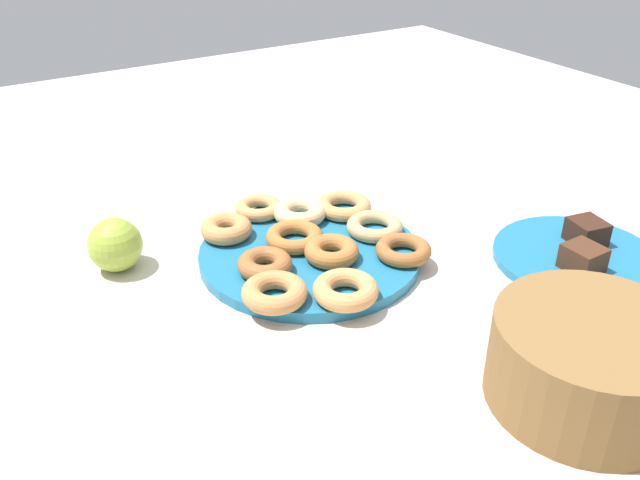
# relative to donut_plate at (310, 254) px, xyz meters

# --- Properties ---
(ground_plane) EXTENTS (2.40, 2.40, 0.00)m
(ground_plane) POSITION_rel_donut_plate_xyz_m (0.00, 0.00, -0.01)
(ground_plane) COLOR beige
(donut_plate) EXTENTS (0.34, 0.34, 0.02)m
(donut_plate) POSITION_rel_donut_plate_xyz_m (0.00, 0.00, 0.00)
(donut_plate) COLOR #1E6B93
(donut_plate) RESTS_ON ground_plane
(donut_0) EXTENTS (0.12, 0.12, 0.02)m
(donut_0) POSITION_rel_donut_plate_xyz_m (-0.11, 0.09, 0.02)
(donut_0) COLOR #995B2D
(donut_0) RESTS_ON donut_plate
(donut_1) EXTENTS (0.11, 0.11, 0.03)m
(donut_1) POSITION_rel_donut_plate_xyz_m (-0.04, -0.09, 0.02)
(donut_1) COLOR #EABC84
(donut_1) RESTS_ON donut_plate
(donut_2) EXTENTS (0.08, 0.08, 0.03)m
(donut_2) POSITION_rel_donut_plate_xyz_m (0.09, 0.02, 0.02)
(donut_2) COLOR #995B2D
(donut_2) RESTS_ON donut_plate
(donut_3) EXTENTS (0.13, 0.13, 0.02)m
(donut_3) POSITION_rel_donut_plate_xyz_m (-0.11, 0.01, 0.02)
(donut_3) COLOR tan
(donut_3) RESTS_ON donut_plate
(donut_4) EXTENTS (0.10, 0.10, 0.03)m
(donut_4) POSITION_rel_donut_plate_xyz_m (0.09, -0.10, 0.02)
(donut_4) COLOR #C6844C
(donut_4) RESTS_ON donut_plate
(donut_5) EXTENTS (0.12, 0.12, 0.03)m
(donut_5) POSITION_rel_donut_plate_xyz_m (0.03, 0.14, 0.02)
(donut_5) COLOR tan
(donut_5) RESTS_ON donut_plate
(donut_6) EXTENTS (0.10, 0.10, 0.02)m
(donut_6) POSITION_rel_donut_plate_xyz_m (-0.11, -0.07, 0.02)
(donut_6) COLOR tan
(donut_6) RESTS_ON donut_plate
(donut_7) EXTENTS (0.11, 0.11, 0.03)m
(donut_7) POSITION_rel_donut_plate_xyz_m (-0.01, 0.04, 0.02)
(donut_7) COLOR #AD6B33
(donut_7) RESTS_ON donut_plate
(donut_8) EXTENTS (0.12, 0.12, 0.02)m
(donut_8) POSITION_rel_donut_plate_xyz_m (0.01, -0.03, 0.02)
(donut_8) COLOR #AD6B33
(donut_8) RESTS_ON donut_plate
(donut_9) EXTENTS (0.12, 0.12, 0.03)m
(donut_9) POSITION_rel_donut_plate_xyz_m (0.11, 0.09, 0.02)
(donut_9) COLOR #C6844C
(donut_9) RESTS_ON donut_plate
(donut_10) EXTENTS (0.09, 0.09, 0.02)m
(donut_10) POSITION_rel_donut_plate_xyz_m (0.01, -0.14, 0.02)
(donut_10) COLOR tan
(donut_10) RESTS_ON donut_plate
(cake_plate) EXTENTS (0.25, 0.25, 0.01)m
(cake_plate) POSITION_rel_donut_plate_xyz_m (-0.34, 0.22, -0.00)
(cake_plate) COLOR #1E6B93
(cake_plate) RESTS_ON ground_plane
(brownie_near) EXTENTS (0.06, 0.06, 0.04)m
(brownie_near) POSITION_rel_donut_plate_xyz_m (-0.38, 0.20, 0.02)
(brownie_near) COLOR #381E14
(brownie_near) RESTS_ON cake_plate
(brownie_far) EXTENTS (0.05, 0.05, 0.04)m
(brownie_far) POSITION_rel_donut_plate_xyz_m (-0.31, 0.25, 0.02)
(brownie_far) COLOR #472819
(brownie_far) RESTS_ON cake_plate
(basket) EXTENTS (0.27, 0.27, 0.10)m
(basket) POSITION_rel_donut_plate_xyz_m (-0.11, 0.43, 0.04)
(basket) COLOR brown
(basket) RESTS_ON ground_plane
(apple) EXTENTS (0.08, 0.08, 0.08)m
(apple) POSITION_rel_donut_plate_xyz_m (0.26, -0.13, 0.03)
(apple) COLOR #93AD38
(apple) RESTS_ON ground_plane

